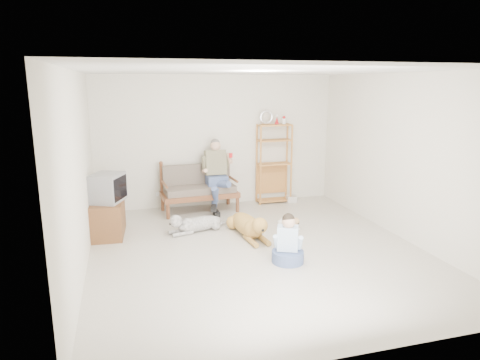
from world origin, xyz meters
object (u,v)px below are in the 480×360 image
object	(u,v)px
etagere	(274,163)
golden_retriever	(249,225)
tv_stand	(108,218)
loveseat	(199,187)

from	to	relation	value
etagere	golden_retriever	bearing A→B (deg)	-120.63
etagere	golden_retriever	size ratio (longest dim) A/B	1.33
tv_stand	etagere	bearing A→B (deg)	24.16
golden_retriever	tv_stand	bearing A→B (deg)	157.78
loveseat	tv_stand	xyz separation A→B (m)	(-1.75, -1.03, -0.19)
tv_stand	golden_retriever	bearing A→B (deg)	-11.96
loveseat	etagere	bearing A→B (deg)	2.29
etagere	golden_retriever	world-z (taller)	etagere
etagere	loveseat	bearing A→B (deg)	-173.66
loveseat	etagere	distance (m)	1.72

